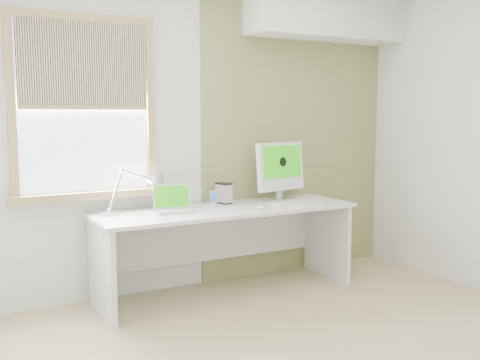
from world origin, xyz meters
TOP-DOWN VIEW (x-y plane):
  - room at (0.00, 0.00)m, footprint 4.04×3.54m
  - accent_wall at (1.00, 1.74)m, footprint 2.00×0.02m
  - soffit at (1.20, 1.57)m, footprint 1.60×0.40m
  - window at (-1.00, 1.71)m, footprint 1.20×0.14m
  - desk at (0.05, 1.44)m, footprint 2.20×0.70m
  - desk_lamp at (-0.53, 1.60)m, footprint 0.65×0.29m
  - laptop at (-0.40, 1.42)m, footprint 0.36×0.31m
  - phone_dock at (-0.01, 1.50)m, footprint 0.08×0.08m
  - external_drive at (0.14, 1.59)m, footprint 0.12×0.16m
  - imac at (0.69, 1.54)m, footprint 0.54×0.22m
  - keyboard at (0.68, 1.24)m, footprint 0.45×0.16m
  - mouse at (0.26, 1.18)m, footprint 0.06×0.10m

SIDE VIEW (x-z plane):
  - desk at x=0.05m, z-range 0.17..0.90m
  - keyboard at x=0.68m, z-range 0.73..0.75m
  - mouse at x=0.26m, z-range 0.73..0.76m
  - phone_dock at x=-0.01m, z-range 0.70..0.83m
  - laptop at x=-0.40m, z-range 0.68..0.89m
  - external_drive at x=0.14m, z-range 0.73..0.91m
  - desk_lamp at x=-0.53m, z-range 0.74..1.10m
  - imac at x=0.69m, z-range 0.76..1.28m
  - room at x=0.00m, z-range -0.02..2.62m
  - accent_wall at x=1.00m, z-range 0.00..2.60m
  - window at x=-1.00m, z-range 0.83..2.25m
  - soffit at x=1.20m, z-range 2.19..2.61m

